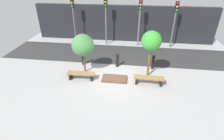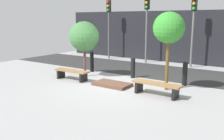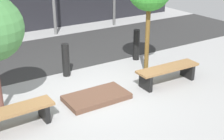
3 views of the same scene
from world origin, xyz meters
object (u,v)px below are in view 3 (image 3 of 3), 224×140
object	(u,v)px
bench_left	(12,115)
bollard_center	(136,45)
bench_right	(168,71)
bollard_left	(66,60)
planter_bed	(97,97)

from	to	relation	value
bench_left	bollard_center	world-z (taller)	bollard_center
bench_right	bollard_left	bearing A→B (deg)	138.89
bench_right	bollard_left	world-z (taller)	bollard_left
bench_left	planter_bed	distance (m)	2.07
bollard_left	bench_right	bearing A→B (deg)	-42.80
bench_right	bollard_left	distance (m)	2.79
bench_left	bollard_center	size ratio (longest dim) A/B	1.75
bollard_left	bollard_center	xyz separation A→B (m)	(2.42, 0.00, 0.02)
bench_right	planter_bed	distance (m)	2.08
bench_left	planter_bed	size ratio (longest dim) A/B	1.13
bollard_center	bollard_left	bearing A→B (deg)	180.00
bollard_left	bollard_center	size ratio (longest dim) A/B	0.96
planter_bed	bollard_left	world-z (taller)	bollard_left
bench_right	planter_bed	size ratio (longest dim) A/B	1.19
bollard_left	bollard_center	distance (m)	2.42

